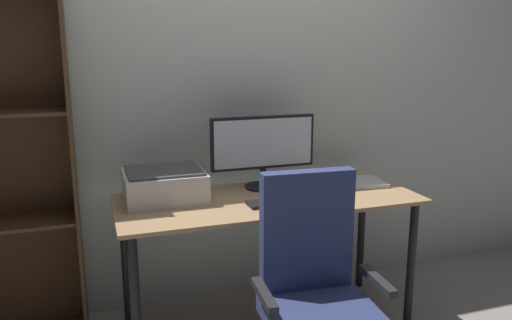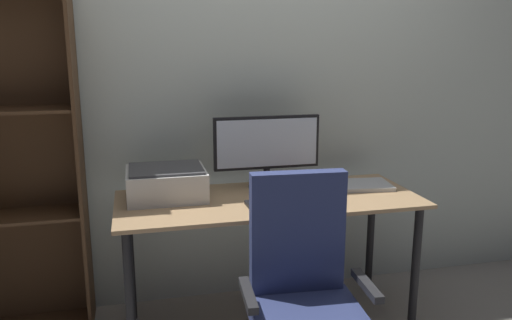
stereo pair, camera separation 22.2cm
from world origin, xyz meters
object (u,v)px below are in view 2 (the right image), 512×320
at_px(coffee_mug, 295,186).
at_px(monitor, 267,147).
at_px(laptop, 361,185).
at_px(bookshelf, 6,167).
at_px(keyboard, 276,203).
at_px(mouse, 318,198).
at_px(office_chair, 304,311).
at_px(desk, 269,214).
at_px(printer, 166,183).

bearing_deg(coffee_mug, monitor, 130.60).
xyz_separation_m(monitor, laptop, (0.52, -0.11, -0.22)).
bearing_deg(bookshelf, laptop, -7.64).
xyz_separation_m(monitor, bookshelf, (-1.35, 0.14, -0.07)).
bearing_deg(keyboard, mouse, -0.47).
bearing_deg(office_chair, bookshelf, 146.39).
bearing_deg(office_chair, keyboard, 90.56).
xyz_separation_m(keyboard, coffee_mug, (0.15, 0.16, 0.03)).
relative_size(coffee_mug, laptop, 0.29).
bearing_deg(keyboard, monitor, 81.82).
xyz_separation_m(desk, mouse, (0.23, -0.12, 0.11)).
bearing_deg(bookshelf, office_chair, -37.52).
xyz_separation_m(mouse, bookshelf, (-1.55, 0.44, 0.15)).
bearing_deg(laptop, bookshelf, 179.32).
height_order(mouse, bookshelf, bookshelf).
height_order(monitor, coffee_mug, monitor).
xyz_separation_m(coffee_mug, printer, (-0.67, 0.08, 0.04)).
xyz_separation_m(monitor, printer, (-0.55, -0.06, -0.15)).
xyz_separation_m(keyboard, office_chair, (-0.03, -0.55, -0.29)).
distance_m(mouse, laptop, 0.37).
height_order(coffee_mug, bookshelf, bookshelf).
xyz_separation_m(coffee_mug, office_chair, (-0.18, -0.71, -0.32)).
distance_m(monitor, bookshelf, 1.36).
bearing_deg(keyboard, printer, 152.78).
xyz_separation_m(laptop, office_chair, (-0.58, -0.74, -0.29)).
height_order(monitor, laptop, monitor).
height_order(desk, bookshelf, bookshelf).
bearing_deg(monitor, printer, -174.01).
height_order(monitor, printer, monitor).
bearing_deg(desk, laptop, 7.33).
relative_size(keyboard, bookshelf, 0.16).
bearing_deg(desk, office_chair, -92.36).
distance_m(desk, keyboard, 0.16).
bearing_deg(bookshelf, keyboard, -18.58).
bearing_deg(laptop, monitor, 175.16).
xyz_separation_m(desk, laptop, (0.55, 0.07, 0.10)).
distance_m(printer, bookshelf, 0.83).
bearing_deg(monitor, coffee_mug, -49.40).
relative_size(desk, office_chair, 1.55).
xyz_separation_m(desk, monitor, (0.04, 0.18, 0.32)).
xyz_separation_m(keyboard, laptop, (0.55, 0.19, 0.00)).
distance_m(desk, bookshelf, 1.38).
height_order(printer, bookshelf, bookshelf).
xyz_separation_m(mouse, laptop, (0.32, 0.19, -0.01)).
relative_size(mouse, printer, 0.24).
distance_m(desk, coffee_mug, 0.21).
height_order(mouse, office_chair, office_chair).
bearing_deg(coffee_mug, office_chair, -104.56).
bearing_deg(desk, bookshelf, 166.28).
bearing_deg(coffee_mug, printer, 173.04).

